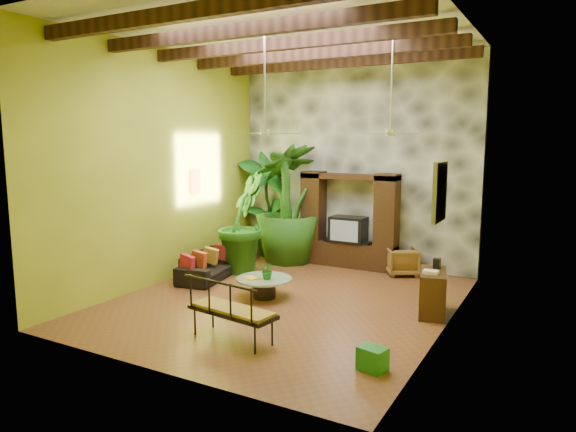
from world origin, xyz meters
The scene contains 23 objects.
ground centered at (0.00, 0.00, 0.00)m, with size 7.00×7.00×0.00m, color brown.
ceiling centered at (0.00, 0.00, 5.00)m, with size 6.00×7.00×0.02m, color silver.
back_wall centered at (0.00, 3.50, 2.50)m, with size 6.00×0.02×5.00m, color olive.
left_wall centered at (-3.00, 0.00, 2.50)m, with size 0.02×7.00×5.00m, color olive.
right_wall centered at (3.00, 0.00, 2.50)m, with size 0.02×7.00×5.00m, color olive.
stone_accent_wall centered at (0.00, 3.44, 2.50)m, with size 5.98×0.10×4.98m, color #3E4046.
ceiling_beams centered at (0.00, 0.00, 4.78)m, with size 5.95×5.36×0.22m.
entertainment_center centered at (0.00, 3.14, 0.97)m, with size 2.40×0.55×2.30m.
ceiling_fan_front centered at (-0.20, -0.40, 3.40)m, with size 1.28×1.28×1.86m.
ceiling_fan_back centered at (1.60, 1.20, 3.40)m, with size 1.28×1.28×1.86m.
wall_art_mask centered at (-2.96, 1.00, 2.10)m, with size 0.06×0.32×0.55m, color orange.
wall_art_painting centered at (2.96, -0.60, 2.30)m, with size 0.06×0.70×0.90m, color #296097.
sofa centered at (-2.30, 0.66, 0.29)m, with size 1.98×0.77×0.58m, color black.
wicker_armchair centered at (1.40, 2.97, 0.31)m, with size 0.67×0.69×0.63m, color olive.
tall_plant_a centered at (-2.31, 3.15, 1.43)m, with size 1.50×1.02×2.86m, color #185B1F.
tall_plant_b centered at (-2.03, 1.51, 1.16)m, with size 1.27×1.03×2.32m, color #23681B.
tall_plant_c centered at (-1.52, 2.85, 1.49)m, with size 1.67×1.67×2.98m, color #286019.
coffee_table centered at (-0.46, -0.05, 0.26)m, with size 1.09×1.09×0.40m.
centerpiece_plant centered at (-0.36, -0.07, 0.57)m, with size 0.31×0.27×0.35m, color #19611A.
yellow_tray centered at (-0.65, -0.23, 0.41)m, with size 0.28×0.20×0.03m, color yellow.
iron_bench centered at (0.24, -2.20, 0.54)m, with size 1.53×0.74×0.57m.
side_console centered at (2.65, 0.59, 0.39)m, with size 0.44×0.97×0.78m, color #322110.
green_bin centered at (2.49, -2.08, 0.16)m, with size 0.36×0.27×0.32m, color #1F772F.
Camera 1 is at (4.65, -8.33, 3.06)m, focal length 32.00 mm.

